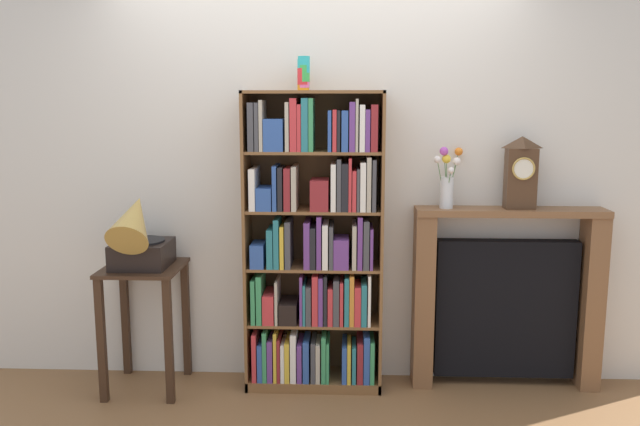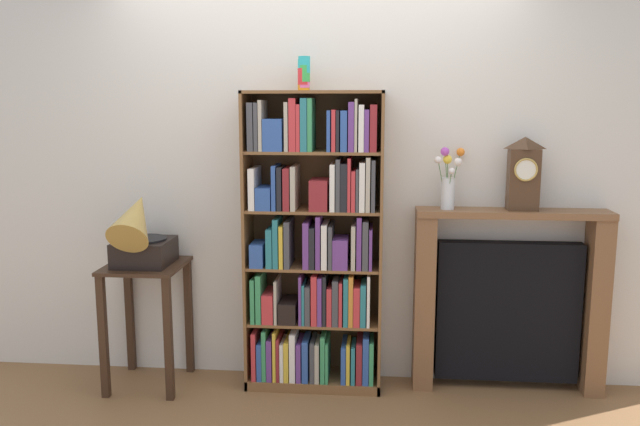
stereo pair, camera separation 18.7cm
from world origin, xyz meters
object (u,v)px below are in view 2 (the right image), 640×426
object	(u,v)px
gramophone	(139,233)
fireplace_mantel	(508,302)
bookshelf	(315,252)
cup_stack	(304,74)
side_table_left	(147,299)
flower_vase	(449,182)
mantel_clock	(524,174)

from	to	relation	value
gramophone	fireplace_mantel	distance (m)	2.26
bookshelf	cup_stack	distance (m)	1.06
side_table_left	flower_vase	world-z (taller)	flower_vase
fireplace_mantel	mantel_clock	xyz separation A→B (m)	(0.05, -0.02, 0.79)
side_table_left	mantel_clock	distance (m)	2.39
fireplace_mantel	flower_vase	xyz separation A→B (m)	(-0.38, -0.02, 0.74)
side_table_left	gramophone	xyz separation A→B (m)	(0.00, -0.07, 0.43)
gramophone	fireplace_mantel	bearing A→B (deg)	5.66
flower_vase	gramophone	bearing A→B (deg)	-173.75
fireplace_mantel	gramophone	bearing A→B (deg)	-174.34
flower_vase	cup_stack	bearing A→B (deg)	-179.25
mantel_clock	flower_vase	world-z (taller)	mantel_clock
fireplace_mantel	side_table_left	bearing A→B (deg)	-176.13
side_table_left	mantel_clock	bearing A→B (deg)	3.27
side_table_left	fireplace_mantel	bearing A→B (deg)	3.87
cup_stack	gramophone	size ratio (longest dim) A/B	0.39
fireplace_mantel	flower_vase	world-z (taller)	flower_vase
cup_stack	fireplace_mantel	bearing A→B (deg)	1.40
bookshelf	fireplace_mantel	size ratio (longest dim) A/B	1.59
gramophone	fireplace_mantel	size ratio (longest dim) A/B	0.45
bookshelf	gramophone	size ratio (longest dim) A/B	3.54
fireplace_mantel	flower_vase	distance (m)	0.83
cup_stack	flower_vase	xyz separation A→B (m)	(0.86, 0.01, -0.63)
cup_stack	gramophone	xyz separation A→B (m)	(-0.97, -0.19, -0.94)
mantel_clock	side_table_left	bearing A→B (deg)	-176.73
cup_stack	gramophone	distance (m)	1.36
bookshelf	fireplace_mantel	bearing A→B (deg)	3.48
side_table_left	cup_stack	bearing A→B (deg)	7.01
side_table_left	mantel_clock	world-z (taller)	mantel_clock
gramophone	flower_vase	world-z (taller)	flower_vase
bookshelf	mantel_clock	distance (m)	1.32
gramophone	fireplace_mantel	xyz separation A→B (m)	(2.21, 0.22, -0.43)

